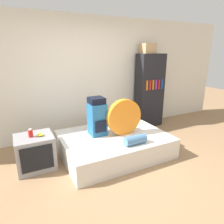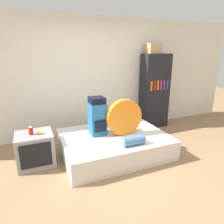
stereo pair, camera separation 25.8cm
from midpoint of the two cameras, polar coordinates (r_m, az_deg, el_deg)
The scene contains 11 objects.
ground_plane at distance 3.28m, azimuth 3.20°, elevation -17.71°, with size 16.00×16.00×0.00m, color #997551.
wall_back at distance 4.57m, azimuth -9.39°, elevation 9.68°, with size 8.00×0.05×2.60m.
bed at distance 3.83m, azimuth -1.46°, elevation -9.07°, with size 1.91×1.45×0.37m.
backpack at distance 3.68m, azimuth -6.30°, elevation -1.42°, with size 0.29×0.33×0.70m.
tent_bag at distance 3.66m, azimuth 1.43°, elevation -1.48°, with size 0.67×0.11×0.67m.
sleeping_roll at distance 3.37m, azimuth 4.44°, elevation -7.95°, with size 0.39×0.16×0.16m.
television at distance 3.62m, azimuth -23.04°, elevation -10.50°, with size 0.59×0.54×0.56m.
canister at distance 3.47m, azimuth -24.26°, elevation -5.57°, with size 0.07×0.07×0.13m.
banana_bunch at distance 3.49m, azimuth -21.92°, elevation -5.99°, with size 0.11×0.14×0.04m.
bookshelf at distance 5.10m, azimuth 9.21°, elevation 5.96°, with size 0.67×0.37×1.81m.
cardboard_box at distance 4.98m, azimuth 8.67°, elevation 17.52°, with size 0.31×0.27×0.23m.
Camera 1 is at (-1.49, -2.26, 1.87)m, focal length 32.00 mm.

